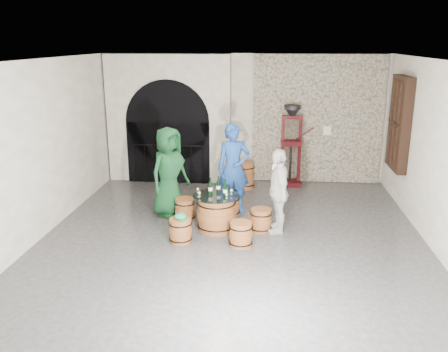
# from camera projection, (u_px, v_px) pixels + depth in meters

# --- Properties ---
(ground) EXTENTS (8.00, 8.00, 0.00)m
(ground) POSITION_uv_depth(u_px,v_px,m) (232.00, 240.00, 8.64)
(ground) COLOR #2E2E30
(ground) RESTS_ON ground
(wall_back) EXTENTS (8.00, 0.00, 8.00)m
(wall_back) POSITION_uv_depth(u_px,v_px,m) (245.00, 118.00, 12.01)
(wall_back) COLOR silver
(wall_back) RESTS_ON ground
(wall_front) EXTENTS (8.00, 0.00, 8.00)m
(wall_front) POSITION_uv_depth(u_px,v_px,m) (197.00, 257.00, 4.37)
(wall_front) COLOR silver
(wall_front) RESTS_ON ground
(wall_left) EXTENTS (0.00, 8.00, 8.00)m
(wall_left) POSITION_uv_depth(u_px,v_px,m) (39.00, 151.00, 8.52)
(wall_left) COLOR silver
(wall_left) RESTS_ON ground
(wall_right) EXTENTS (0.00, 8.00, 8.00)m
(wall_right) POSITION_uv_depth(u_px,v_px,m) (442.00, 160.00, 7.86)
(wall_right) COLOR silver
(wall_right) RESTS_ON ground
(ceiling) EXTENTS (8.00, 8.00, 0.00)m
(ceiling) POSITION_uv_depth(u_px,v_px,m) (233.00, 60.00, 7.75)
(ceiling) COLOR beige
(ceiling) RESTS_ON wall_back
(stone_facing_panel) EXTENTS (3.20, 0.12, 3.18)m
(stone_facing_panel) POSITION_uv_depth(u_px,v_px,m) (317.00, 120.00, 11.79)
(stone_facing_panel) COLOR #B2A58E
(stone_facing_panel) RESTS_ON ground
(arched_opening) EXTENTS (3.10, 0.60, 3.19)m
(arched_opening) POSITION_uv_depth(u_px,v_px,m) (169.00, 119.00, 11.95)
(arched_opening) COLOR silver
(arched_opening) RESTS_ON ground
(shuttered_window) EXTENTS (0.23, 1.10, 2.00)m
(shuttered_window) POSITION_uv_depth(u_px,v_px,m) (399.00, 123.00, 10.11)
(shuttered_window) COLOR black
(shuttered_window) RESTS_ON wall_right
(barrel_table) EXTENTS (0.90, 0.90, 0.70)m
(barrel_table) POSITION_uv_depth(u_px,v_px,m) (216.00, 213.00, 9.03)
(barrel_table) COLOR brown
(barrel_table) RESTS_ON ground
(barrel_stool_left) EXTENTS (0.42, 0.42, 0.44)m
(barrel_stool_left) POSITION_uv_depth(u_px,v_px,m) (185.00, 209.00, 9.59)
(barrel_stool_left) COLOR brown
(barrel_stool_left) RESTS_ON ground
(barrel_stool_far) EXTENTS (0.42, 0.42, 0.44)m
(barrel_stool_far) POSITION_uv_depth(u_px,v_px,m) (230.00, 205.00, 9.84)
(barrel_stool_far) COLOR brown
(barrel_stool_far) RESTS_ON ground
(barrel_stool_right) EXTENTS (0.42, 0.42, 0.44)m
(barrel_stool_right) POSITION_uv_depth(u_px,v_px,m) (261.00, 220.00, 9.01)
(barrel_stool_right) COLOR brown
(barrel_stool_right) RESTS_ON ground
(barrel_stool_near_right) EXTENTS (0.42, 0.42, 0.44)m
(barrel_stool_near_right) POSITION_uv_depth(u_px,v_px,m) (241.00, 234.00, 8.36)
(barrel_stool_near_right) COLOR brown
(barrel_stool_near_right) RESTS_ON ground
(barrel_stool_near_left) EXTENTS (0.42, 0.42, 0.44)m
(barrel_stool_near_left) POSITION_uv_depth(u_px,v_px,m) (180.00, 230.00, 8.52)
(barrel_stool_near_left) COLOR brown
(barrel_stool_near_left) RESTS_ON ground
(green_cap) EXTENTS (0.25, 0.21, 0.12)m
(green_cap) POSITION_uv_depth(u_px,v_px,m) (180.00, 216.00, 8.45)
(green_cap) COLOR #0C8D55
(green_cap) RESTS_ON barrel_stool_near_left
(person_green) EXTENTS (1.01, 1.08, 1.85)m
(person_green) POSITION_uv_depth(u_px,v_px,m) (169.00, 172.00, 9.66)
(person_green) COLOR #103B1D
(person_green) RESTS_ON ground
(person_blue) EXTENTS (0.77, 0.59, 1.88)m
(person_blue) POSITION_uv_depth(u_px,v_px,m) (233.00, 168.00, 9.87)
(person_blue) COLOR navy
(person_blue) RESTS_ON ground
(person_white) EXTENTS (0.58, 1.00, 1.61)m
(person_white) POSITION_uv_depth(u_px,v_px,m) (278.00, 191.00, 8.83)
(person_white) COLOR silver
(person_white) RESTS_ON ground
(wine_bottle_left) EXTENTS (0.08, 0.08, 0.32)m
(wine_bottle_left) POSITION_uv_depth(u_px,v_px,m) (210.00, 187.00, 8.97)
(wine_bottle_left) COLOR black
(wine_bottle_left) RESTS_ON barrel_table
(wine_bottle_center) EXTENTS (0.08, 0.08, 0.32)m
(wine_bottle_center) POSITION_uv_depth(u_px,v_px,m) (225.00, 189.00, 8.85)
(wine_bottle_center) COLOR black
(wine_bottle_center) RESTS_ON barrel_table
(wine_bottle_right) EXTENTS (0.08, 0.08, 0.32)m
(wine_bottle_right) POSITION_uv_depth(u_px,v_px,m) (218.00, 186.00, 9.08)
(wine_bottle_right) COLOR black
(wine_bottle_right) RESTS_ON barrel_table
(tasting_glass_a) EXTENTS (0.05, 0.05, 0.10)m
(tasting_glass_a) POSITION_uv_depth(u_px,v_px,m) (199.00, 194.00, 8.84)
(tasting_glass_a) COLOR #A36D1F
(tasting_glass_a) RESTS_ON barrel_table
(tasting_glass_b) EXTENTS (0.05, 0.05, 0.10)m
(tasting_glass_b) POSITION_uv_depth(u_px,v_px,m) (231.00, 192.00, 8.99)
(tasting_glass_b) COLOR #A36D1F
(tasting_glass_b) RESTS_ON barrel_table
(tasting_glass_c) EXTENTS (0.05, 0.05, 0.10)m
(tasting_glass_c) POSITION_uv_depth(u_px,v_px,m) (211.00, 188.00, 9.18)
(tasting_glass_c) COLOR #A36D1F
(tasting_glass_c) RESTS_ON barrel_table
(tasting_glass_d) EXTENTS (0.05, 0.05, 0.10)m
(tasting_glass_d) POSITION_uv_depth(u_px,v_px,m) (226.00, 189.00, 9.17)
(tasting_glass_d) COLOR #A36D1F
(tasting_glass_d) RESTS_ON barrel_table
(tasting_glass_e) EXTENTS (0.05, 0.05, 0.10)m
(tasting_glass_e) POSITION_uv_depth(u_px,v_px,m) (227.00, 196.00, 8.76)
(tasting_glass_e) COLOR #A36D1F
(tasting_glass_e) RESTS_ON barrel_table
(tasting_glass_f) EXTENTS (0.05, 0.05, 0.10)m
(tasting_glass_f) POSITION_uv_depth(u_px,v_px,m) (198.00, 190.00, 9.07)
(tasting_glass_f) COLOR #A36D1F
(tasting_glass_f) RESTS_ON barrel_table
(side_barrel) EXTENTS (0.49, 0.49, 0.66)m
(side_barrel) POSITION_uv_depth(u_px,v_px,m) (245.00, 175.00, 11.61)
(side_barrel) COLOR brown
(side_barrel) RESTS_ON ground
(corking_press) EXTENTS (0.83, 0.47, 2.00)m
(corking_press) POSITION_uv_depth(u_px,v_px,m) (291.00, 139.00, 11.60)
(corking_press) COLOR #460B12
(corking_press) RESTS_ON ground
(control_box) EXTENTS (0.18, 0.10, 0.22)m
(control_box) POSITION_uv_depth(u_px,v_px,m) (327.00, 130.00, 11.76)
(control_box) COLOR silver
(control_box) RESTS_ON wall_back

